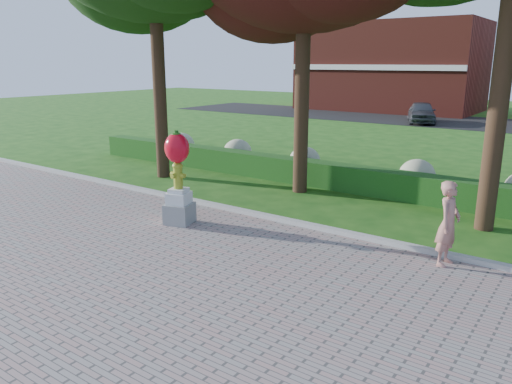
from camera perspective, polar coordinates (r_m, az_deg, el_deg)
ground at (r=9.93m, az=-2.89°, el=-8.78°), size 100.00×100.00×0.00m
walkway at (r=7.59m, az=-23.00°, el=-17.82°), size 40.00×14.00×0.04m
curb at (r=12.23m, az=5.88°, el=-3.85°), size 40.00×0.18×0.15m
lawn_hedge at (r=15.62m, az=13.25°, el=1.17°), size 24.00×0.70×0.80m
hydrangea_row at (r=16.31m, az=16.49°, el=2.06°), size 20.10×1.10×0.99m
street at (r=35.78m, az=26.42°, el=6.87°), size 50.00×8.00×0.02m
building_left at (r=44.00m, az=15.14°, el=13.64°), size 14.00×8.00×7.00m
hydrant_sculpture at (r=12.31m, az=-8.91°, el=1.93°), size 0.78×0.78×2.32m
woman at (r=10.44m, az=21.13°, el=-3.38°), size 0.46×0.65×1.70m
parked_car at (r=34.94m, az=18.41°, el=8.66°), size 2.98×4.38×1.38m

